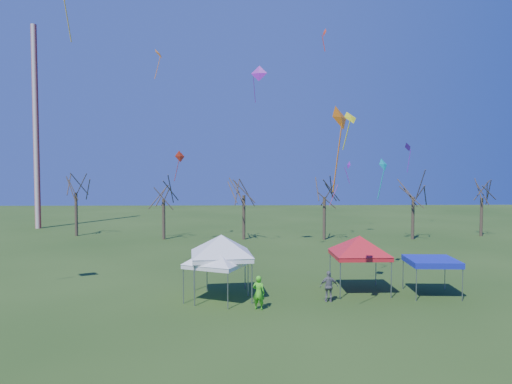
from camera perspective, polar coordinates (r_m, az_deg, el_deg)
The scene contains 24 objects.
ground at distance 24.35m, azimuth 4.15°, elevation -14.69°, with size 140.00×140.00×0.00m, color #244215.
radio_mast at distance 62.85m, azimuth -25.81°, elevation 7.28°, with size 0.70×0.70×25.00m, color silver.
tree_0 at distance 53.81m, azimuth -21.63°, elevation 1.74°, with size 3.83×3.83×8.44m.
tree_1 at distance 48.53m, azimuth -11.50°, elevation 0.96°, with size 3.42×3.42×7.54m.
tree_2 at distance 47.50m, azimuth -1.54°, elevation 1.58°, with size 3.71×3.71×8.18m.
tree_3 at distance 47.90m, azimuth 8.56°, elevation 1.31°, with size 3.59×3.59×7.91m.
tree_4 at distance 50.32m, azimuth 19.09°, elevation 1.23°, with size 3.58×3.58×7.89m.
tree_5 at distance 55.65m, azimuth 26.43°, elevation 0.89°, with size 3.39×3.39×7.46m.
tent_white_west at distance 25.81m, azimuth -4.96°, elevation -7.07°, with size 3.80×3.80×3.59m.
tent_white_mid at distance 26.29m, azimuth -4.36°, elevation -5.87°, with size 4.68×4.68×4.16m.
tent_red at distance 28.03m, azimuth 12.81°, elevation -5.81°, with size 4.43×4.43×3.91m.
tent_blue at distance 28.73m, azimuth 21.10°, elevation -8.12°, with size 2.87×2.87×2.14m.
person_green at distance 24.41m, azimuth 0.33°, elevation -12.46°, with size 0.65×0.43×1.79m, color #49D421.
person_grey at distance 26.07m, azimuth 9.10°, elevation -11.58°, with size 1.01×0.42×1.72m, color slate.
kite_13 at distance 45.04m, azimuth -9.49°, elevation 4.38°, with size 1.12×1.12×3.00m.
kite_11 at distance 40.70m, azimuth 0.36°, elevation 14.60°, with size 1.47×0.87×3.17m.
kite_17 at distance 33.37m, azimuth 15.63°, elevation 3.24°, with size 0.99×0.90×2.94m.
kite_22 at distance 46.30m, azimuth 9.70°, elevation 1.01°, with size 0.85×0.94×2.62m.
kite_19 at distance 43.03m, azimuth 11.47°, elevation 3.24°, with size 0.55×0.80×2.09m.
kite_5 at distance 21.18m, azimuth 10.48°, elevation 9.01°, with size 1.21×1.25×3.97m.
kite_2 at distance 45.11m, azimuth -12.06°, elevation 16.55°, with size 1.03×1.34×2.93m.
kite_12 at distance 48.14m, azimuth 18.47°, elevation 5.30°, with size 0.68×1.04×3.00m.
kite_18 at distance 36.12m, azimuth 8.52°, elevation 19.04°, with size 0.35×0.67×1.69m.
kite_27 at distance 26.45m, azimuth 11.71°, elevation 9.05°, with size 1.10×1.00×2.21m.
Camera 1 is at (-2.28, -23.11, 7.34)m, focal length 32.00 mm.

